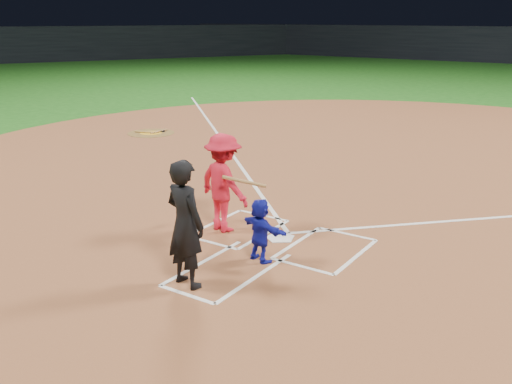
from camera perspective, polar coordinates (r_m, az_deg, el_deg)
The scene contains 13 objects.
ground at distance 11.06m, azimuth 2.45°, elevation -4.69°, with size 120.00×120.00×0.00m, color #195415.
home_plate_dirt at distance 16.25m, azimuth 13.44°, elevation 2.06°, with size 28.00×28.00×0.01m, color brown.
stadium_wall_left at distance 57.59m, azimuth -22.44°, elevation 13.46°, with size 1.20×60.00×3.20m, color black.
home_plate at distance 11.05m, azimuth 2.45°, elevation -4.60°, with size 0.60×0.60×0.02m, color white.
on_deck_circle at distance 21.31m, azimuth -10.45°, elevation 5.82°, with size 1.70×1.70×0.01m, color brown.
on_deck_logo at distance 21.31m, azimuth -10.45°, elevation 5.84°, with size 0.80×0.80×0.00m, color gold.
on_deck_bat_a at distance 21.38m, azimuth -9.70°, elevation 6.00°, with size 0.06×0.06×0.84m, color #A46F3C.
on_deck_bat_b at distance 21.37m, azimuth -11.03°, elevation 5.92°, with size 0.06×0.06×0.84m, color olive.
bat_weight_donut at distance 21.45m, azimuth -9.33°, elevation 6.04°, with size 0.19×0.19×0.05m, color black.
catcher at distance 9.87m, azimuth 0.44°, elevation -3.83°, with size 1.05×0.34×1.14m, color #1419A6.
umpire at distance 8.90m, azimuth -7.10°, elevation -3.19°, with size 0.75×0.49×2.06m, color black.
chalk_markings at distance 15.60m, azimuth 12.52°, elevation 1.53°, with size 28.35×17.32×0.01m.
batter_at_plate at distance 11.18m, azimuth -3.27°, elevation 0.92°, with size 1.64×1.02×1.96m.
Camera 1 is at (5.25, -8.82, 4.13)m, focal length 40.00 mm.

